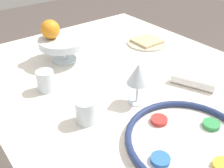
{
  "coord_description": "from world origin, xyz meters",
  "views": [
    {
      "loc": [
        -0.55,
        0.6,
        1.33
      ],
      "look_at": [
        0.08,
        0.11,
        0.82
      ],
      "focal_mm": 42.0,
      "sensor_mm": 36.0,
      "label": 1
    }
  ],
  "objects_px": {
    "wine_glass": "(138,75)",
    "fruit_stand": "(63,44)",
    "seder_plate": "(188,141)",
    "bread_plate": "(147,42)",
    "cup_far": "(46,81)",
    "napkin_roll": "(193,82)",
    "orange_fruit": "(50,29)",
    "cup_near": "(86,111)"
  },
  "relations": [
    {
      "from": "orange_fruit",
      "to": "cup_far",
      "type": "distance_m",
      "value": 0.26
    },
    {
      "from": "cup_near",
      "to": "cup_far",
      "type": "height_order",
      "value": "same"
    },
    {
      "from": "napkin_roll",
      "to": "cup_near",
      "type": "height_order",
      "value": "cup_near"
    },
    {
      "from": "bread_plate",
      "to": "cup_far",
      "type": "xyz_separation_m",
      "value": [
        -0.08,
        0.59,
        0.03
      ]
    },
    {
      "from": "wine_glass",
      "to": "fruit_stand",
      "type": "bearing_deg",
      "value": 6.25
    },
    {
      "from": "cup_far",
      "to": "wine_glass",
      "type": "bearing_deg",
      "value": -140.44
    },
    {
      "from": "wine_glass",
      "to": "cup_far",
      "type": "relative_size",
      "value": 1.91
    },
    {
      "from": "orange_fruit",
      "to": "wine_glass",
      "type": "bearing_deg",
      "value": -169.89
    },
    {
      "from": "orange_fruit",
      "to": "seder_plate",
      "type": "bearing_deg",
      "value": -175.3
    },
    {
      "from": "fruit_stand",
      "to": "napkin_roll",
      "type": "bearing_deg",
      "value": -150.16
    },
    {
      "from": "fruit_stand",
      "to": "bread_plate",
      "type": "relative_size",
      "value": 1.05
    },
    {
      "from": "seder_plate",
      "to": "orange_fruit",
      "type": "distance_m",
      "value": 0.72
    },
    {
      "from": "wine_glass",
      "to": "bread_plate",
      "type": "distance_m",
      "value": 0.52
    },
    {
      "from": "bread_plate",
      "to": "wine_glass",
      "type": "bearing_deg",
      "value": 132.08
    },
    {
      "from": "fruit_stand",
      "to": "cup_near",
      "type": "distance_m",
      "value": 0.44
    },
    {
      "from": "seder_plate",
      "to": "bread_plate",
      "type": "xyz_separation_m",
      "value": [
        0.58,
        -0.4,
        -0.01
      ]
    },
    {
      "from": "seder_plate",
      "to": "cup_near",
      "type": "bearing_deg",
      "value": 33.1
    },
    {
      "from": "wine_glass",
      "to": "napkin_roll",
      "type": "xyz_separation_m",
      "value": [
        -0.06,
        -0.23,
        -0.09
      ]
    },
    {
      "from": "seder_plate",
      "to": "napkin_roll",
      "type": "distance_m",
      "value": 0.32
    },
    {
      "from": "wine_glass",
      "to": "fruit_stand",
      "type": "distance_m",
      "value": 0.43
    },
    {
      "from": "wine_glass",
      "to": "cup_far",
      "type": "distance_m",
      "value": 0.35
    },
    {
      "from": "fruit_stand",
      "to": "napkin_roll",
      "type": "height_order",
      "value": "fruit_stand"
    },
    {
      "from": "cup_near",
      "to": "cup_far",
      "type": "xyz_separation_m",
      "value": [
        0.24,
        0.02,
        0.0
      ]
    },
    {
      "from": "napkin_roll",
      "to": "orange_fruit",
      "type": "bearing_deg",
      "value": 31.18
    },
    {
      "from": "seder_plate",
      "to": "bread_plate",
      "type": "height_order",
      "value": "seder_plate"
    },
    {
      "from": "cup_near",
      "to": "wine_glass",
      "type": "bearing_deg",
      "value": -96.12
    },
    {
      "from": "seder_plate",
      "to": "cup_near",
      "type": "distance_m",
      "value": 0.31
    },
    {
      "from": "cup_far",
      "to": "napkin_roll",
      "type": "bearing_deg",
      "value": -125.43
    },
    {
      "from": "cup_far",
      "to": "orange_fruit",
      "type": "bearing_deg",
      "value": -33.4
    },
    {
      "from": "orange_fruit",
      "to": "bread_plate",
      "type": "xyz_separation_m",
      "value": [
        -0.13,
        -0.46,
        -0.14
      ]
    },
    {
      "from": "seder_plate",
      "to": "napkin_roll",
      "type": "relative_size",
      "value": 2.17
    },
    {
      "from": "seder_plate",
      "to": "fruit_stand",
      "type": "distance_m",
      "value": 0.68
    },
    {
      "from": "seder_plate",
      "to": "wine_glass",
      "type": "xyz_separation_m",
      "value": [
        0.24,
        -0.02,
        0.1
      ]
    },
    {
      "from": "orange_fruit",
      "to": "napkin_roll",
      "type": "relative_size",
      "value": 0.49
    },
    {
      "from": "cup_near",
      "to": "cup_far",
      "type": "distance_m",
      "value": 0.24
    },
    {
      "from": "orange_fruit",
      "to": "bread_plate",
      "type": "height_order",
      "value": "orange_fruit"
    },
    {
      "from": "fruit_stand",
      "to": "cup_near",
      "type": "bearing_deg",
      "value": 160.07
    },
    {
      "from": "orange_fruit",
      "to": "cup_far",
      "type": "bearing_deg",
      "value": 146.6
    },
    {
      "from": "orange_fruit",
      "to": "cup_near",
      "type": "relative_size",
      "value": 1.02
    },
    {
      "from": "cup_far",
      "to": "fruit_stand",
      "type": "bearing_deg",
      "value": -44.96
    },
    {
      "from": "seder_plate",
      "to": "cup_far",
      "type": "distance_m",
      "value": 0.54
    },
    {
      "from": "napkin_roll",
      "to": "cup_far",
      "type": "xyz_separation_m",
      "value": [
        0.32,
        0.45,
        0.02
      ]
    }
  ]
}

